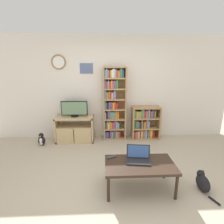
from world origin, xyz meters
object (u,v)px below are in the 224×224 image
object	(u,v)px
bookshelf_short	(144,123)
cat	(202,182)
penguin_figurine	(42,140)
tv_stand	(75,129)
television	(74,109)
laptop	(138,157)
remote_near_laptop	(111,157)
bookshelf_tall	(113,104)
coffee_table	(140,166)

from	to	relation	value
bookshelf_short	cat	distance (m)	2.10
bookshelf_short	penguin_figurine	bearing A→B (deg)	-172.42
tv_stand	bookshelf_short	bearing A→B (deg)	3.34
tv_stand	television	world-z (taller)	television
tv_stand	bookshelf_short	world-z (taller)	bookshelf_short
laptop	penguin_figurine	xyz separation A→B (m)	(-2.04, 1.54, -0.35)
remote_near_laptop	cat	xyz separation A→B (m)	(1.40, -0.26, -0.32)
bookshelf_tall	penguin_figurine	xyz separation A→B (m)	(-1.75, -0.36, -0.78)
television	coffee_table	size ratio (longest dim) A/B	0.61
tv_stand	television	distance (m)	0.51
laptop	penguin_figurine	world-z (taller)	laptop
tv_stand	television	xyz separation A→B (m)	(0.01, 0.04, 0.51)
tv_stand	remote_near_laptop	xyz separation A→B (m)	(0.86, -1.67, 0.13)
television	bookshelf_short	world-z (taller)	television
bookshelf_short	laptop	world-z (taller)	bookshelf_short
laptop	penguin_figurine	distance (m)	2.58
coffee_table	laptop	distance (m)	0.13
bookshelf_short	remote_near_laptop	bearing A→B (deg)	-117.66
remote_near_laptop	laptop	bearing A→B (deg)	-126.45
cat	coffee_table	bearing A→B (deg)	177.05
remote_near_laptop	cat	size ratio (longest dim) A/B	0.33
tv_stand	penguin_figurine	bearing A→B (deg)	-162.96
bookshelf_tall	coffee_table	xyz separation A→B (m)	(0.30, -1.99, -0.53)
laptop	coffee_table	bearing A→B (deg)	-76.03
bookshelf_tall	penguin_figurine	bearing A→B (deg)	-168.32
tv_stand	penguin_figurine	xyz separation A→B (m)	(-0.77, -0.24, -0.18)
tv_stand	bookshelf_short	distance (m)	1.79
television	laptop	size ratio (longest dim) A/B	1.63
coffee_table	laptop	xyz separation A→B (m)	(-0.01, 0.09, 0.10)
tv_stand	bookshelf_tall	distance (m)	1.16
coffee_table	penguin_figurine	bearing A→B (deg)	141.55
bookshelf_tall	laptop	world-z (taller)	bookshelf_tall
television	laptop	distance (m)	2.23
coffee_table	laptop	size ratio (longest dim) A/B	2.66
television	cat	size ratio (longest dim) A/B	1.30
television	penguin_figurine	xyz separation A→B (m)	(-0.78, -0.27, -0.69)
bookshelf_tall	remote_near_laptop	xyz separation A→B (m)	(-0.12, -1.80, -0.47)
tv_stand	cat	world-z (taller)	tv_stand
television	cat	distance (m)	3.06
laptop	television	bearing A→B (deg)	132.35
laptop	tv_stand	bearing A→B (deg)	133.10
penguin_figurine	laptop	bearing A→B (deg)	-37.06
tv_stand	cat	bearing A→B (deg)	-40.54
laptop	remote_near_laptop	distance (m)	0.43
remote_near_laptop	tv_stand	bearing A→B (deg)	4.89
bookshelf_tall	coffee_table	bearing A→B (deg)	-81.45
bookshelf_short	remote_near_laptop	world-z (taller)	bookshelf_short
tv_stand	penguin_figurine	size ratio (longest dim) A/B	2.99
tv_stand	coffee_table	bearing A→B (deg)	-55.51
bookshelf_short	penguin_figurine	world-z (taller)	bookshelf_short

